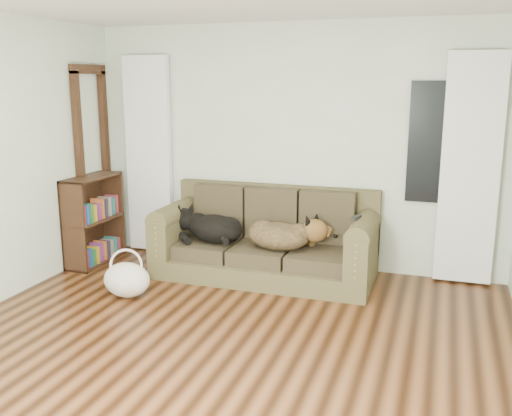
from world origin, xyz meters
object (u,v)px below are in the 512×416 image
(dog_black_lab, at_px, (211,229))
(tote_bag, at_px, (127,280))
(dog_shepherd, at_px, (283,235))
(bookshelf, at_px, (94,219))
(sofa, at_px, (265,235))

(dog_black_lab, relative_size, tote_bag, 1.48)
(dog_shepherd, height_order, bookshelf, bookshelf)
(dog_shepherd, distance_m, tote_bag, 1.58)
(dog_shepherd, relative_size, bookshelf, 0.68)
(tote_bag, bearing_deg, sofa, 41.97)
(dog_shepherd, distance_m, bookshelf, 2.16)
(dog_black_lab, height_order, bookshelf, bookshelf)
(dog_shepherd, bearing_deg, dog_black_lab, 7.58)
(dog_shepherd, height_order, tote_bag, dog_shepherd)
(tote_bag, bearing_deg, dog_shepherd, 33.87)
(sofa, xyz_separation_m, dog_black_lab, (-0.58, -0.05, 0.03))
(sofa, distance_m, dog_black_lab, 0.58)
(dog_black_lab, xyz_separation_m, dog_shepherd, (0.79, -0.04, 0.01))
(dog_black_lab, distance_m, bookshelf, 1.37)
(tote_bag, height_order, bookshelf, bookshelf)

